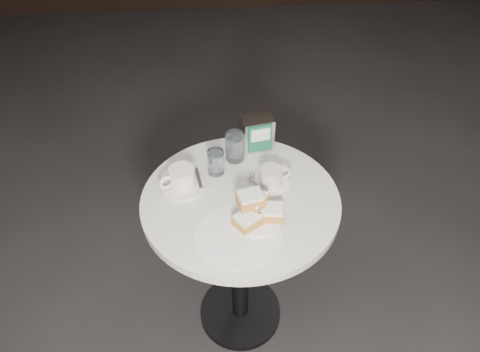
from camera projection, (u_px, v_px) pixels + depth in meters
The scene contains 9 objects.
ground at pixel (240, 314), 2.13m from camera, with size 7.00×7.00×0.00m, color black.
cafe_table at pixel (240, 235), 1.77m from camera, with size 0.70×0.70×0.74m.
sugar_spill at pixel (238, 235), 1.51m from camera, with size 0.28×0.28×0.00m, color white.
beignet_plate at pixel (256, 211), 1.53m from camera, with size 0.21×0.21×0.11m.
coffee_cup_left at pixel (182, 179), 1.65m from camera, with size 0.21×0.21×0.08m.
coffee_cup_right at pixel (271, 178), 1.67m from camera, with size 0.17×0.17×0.07m.
water_glass_left at pixel (216, 163), 1.70m from camera, with size 0.07×0.07×0.10m.
water_glass_right at pixel (235, 147), 1.76m from camera, with size 0.09×0.09×0.12m.
napkin_dispenser at pixel (257, 132), 1.81m from camera, with size 0.13×0.12×0.14m.
Camera 1 is at (-0.10, -1.16, 1.90)m, focal length 35.00 mm.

